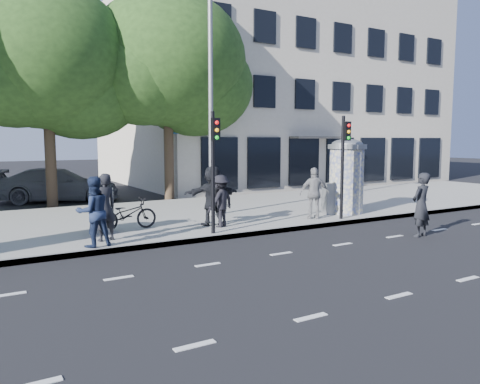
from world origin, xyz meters
TOP-DOWN VIEW (x-y plane):
  - ground at (0.00, 0.00)m, footprint 120.00×120.00m
  - sidewalk at (0.00, 7.50)m, footprint 40.00×8.00m
  - curb at (0.00, 3.55)m, footprint 40.00×0.10m
  - lane_dash_near at (0.00, -2.20)m, footprint 32.00×0.12m
  - lane_dash_far at (0.00, 1.40)m, footprint 32.00×0.12m
  - ad_column_right at (5.20, 4.70)m, footprint 1.36×1.36m
  - traffic_pole_near at (-0.60, 3.79)m, footprint 0.22×0.31m
  - traffic_pole_far at (4.20, 3.79)m, footprint 0.22×0.31m
  - street_lamp at (0.80, 6.63)m, footprint 0.25×0.93m
  - tree_near_left at (-3.50, 12.70)m, footprint 6.80×6.80m
  - tree_center at (1.50, 12.30)m, footprint 7.00×7.00m
  - building at (12.00, 19.99)m, footprint 20.30×15.85m
  - ped_b at (-3.48, 4.40)m, footprint 0.74×0.59m
  - ped_c at (-3.89, 3.85)m, footprint 0.92×0.76m
  - ped_d at (0.04, 4.60)m, footprint 1.16×0.93m
  - ped_e at (3.42, 4.31)m, footprint 1.15×0.92m
  - ped_f at (-0.03, 4.98)m, footprint 1.79×0.87m
  - man_road at (4.64, 1.05)m, footprint 0.74×0.55m
  - bicycle at (-2.53, 5.58)m, footprint 0.63×1.76m
  - cabinet_left at (-3.28, 5.44)m, footprint 0.71×0.61m
  - cabinet_right at (4.59, 4.82)m, footprint 0.58×0.47m
  - car_right at (-2.93, 14.46)m, footprint 3.56×5.58m

SIDE VIEW (x-z plane):
  - ground at x=0.00m, z-range 0.00..0.00m
  - lane_dash_near at x=0.00m, z-range 0.00..0.01m
  - lane_dash_far at x=0.00m, z-range 0.00..0.01m
  - sidewalk at x=0.00m, z-range 0.00..0.15m
  - curb at x=0.00m, z-range -0.01..0.15m
  - bicycle at x=-2.53m, z-range 0.15..1.07m
  - cabinet_right at x=4.59m, z-range 0.15..1.24m
  - car_right at x=-2.93m, z-range 0.00..1.50m
  - cabinet_left at x=-3.28m, z-range 0.15..1.41m
  - man_road at x=4.64m, z-range 0.00..1.84m
  - ped_d at x=0.04m, z-range 0.15..1.72m
  - ped_e at x=3.42m, z-range 0.15..1.86m
  - ped_c at x=-3.89m, z-range 0.15..1.89m
  - ped_b at x=-3.48m, z-range 0.15..1.91m
  - ped_f at x=-0.03m, z-range 0.15..2.00m
  - ad_column_right at x=5.20m, z-range 0.21..2.86m
  - traffic_pole_near at x=-0.60m, z-range 0.53..3.93m
  - traffic_pole_far at x=4.20m, z-range 0.53..3.93m
  - street_lamp at x=0.80m, z-range 0.79..8.79m
  - building at x=12.00m, z-range -0.01..11.99m
  - tree_near_left at x=-3.50m, z-range 1.58..10.55m
  - tree_center at x=1.50m, z-range 1.66..10.96m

